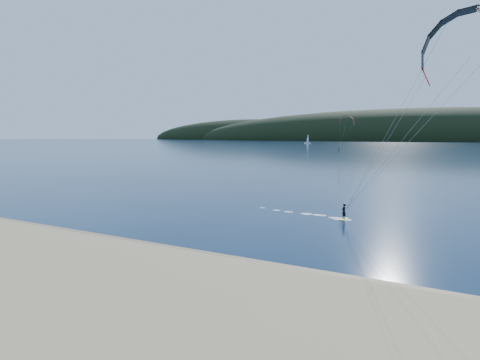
% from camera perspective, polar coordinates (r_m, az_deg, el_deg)
% --- Properties ---
extents(ground, '(1800.00, 1800.00, 0.00)m').
position_cam_1_polar(ground, '(26.80, -16.17, -12.51)').
color(ground, '#071B3A').
rests_on(ground, ground).
extents(wet_sand, '(220.00, 2.50, 0.10)m').
position_cam_1_polar(wet_sand, '(29.99, -10.06, -10.20)').
color(wet_sand, '#8F7753').
rests_on(wet_sand, ground).
extents(headland, '(1200.00, 310.00, 140.00)m').
position_cam_1_polar(headland, '(763.51, 27.03, 5.11)').
color(headland, black).
rests_on(headland, ground).
extents(kitesurfer_near, '(25.07, 6.25, 18.96)m').
position_cam_1_polar(kitesurfer_near, '(37.30, 29.52, 14.41)').
color(kitesurfer_near, '#C4C717').
rests_on(kitesurfer_near, ground).
extents(kitesurfer_far, '(9.67, 6.49, 17.92)m').
position_cam_1_polar(kitesurfer_far, '(230.60, 15.18, 7.92)').
color(kitesurfer_far, '#C4C717').
rests_on(kitesurfer_far, ground).
extents(sailboat, '(7.46, 4.66, 10.40)m').
position_cam_1_polar(sailboat, '(434.86, 9.76, 5.33)').
color(sailboat, white).
rests_on(sailboat, ground).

